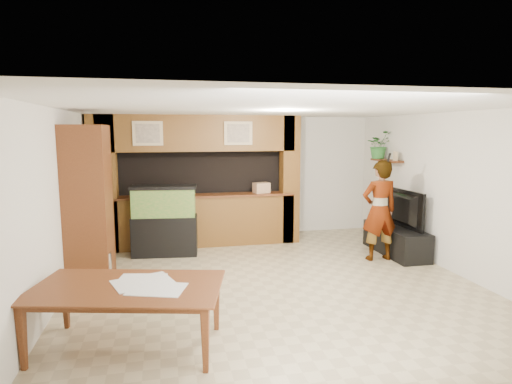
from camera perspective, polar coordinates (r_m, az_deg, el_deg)
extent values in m
plane|color=tan|center=(6.59, 2.48, -12.25)|extent=(6.50, 6.50, 0.00)
plane|color=white|center=(6.18, 2.63, 10.97)|extent=(6.50, 6.50, 0.00)
plane|color=beige|center=(9.41, -2.48, 2.06)|extent=(6.00, 0.00, 6.00)
plane|color=beige|center=(6.22, -25.28, -1.84)|extent=(0.00, 6.50, 6.50)
plane|color=beige|center=(7.59, 25.04, -0.16)|extent=(0.00, 6.50, 6.50)
cube|color=brown|center=(8.63, -7.46, -3.92)|extent=(3.80, 0.35, 1.00)
cube|color=brown|center=(8.54, -7.52, -0.51)|extent=(3.80, 0.43, 0.04)
cube|color=brown|center=(8.45, -7.68, 7.77)|extent=(3.80, 0.35, 0.70)
cube|color=brown|center=(8.55, -19.66, 0.99)|extent=(0.50, 0.35, 2.60)
cube|color=brown|center=(8.85, 4.48, 1.66)|extent=(0.35, 0.35, 2.60)
cube|color=black|center=(9.03, -7.86, 2.70)|extent=(4.20, 0.45, 0.85)
cube|color=tan|center=(8.23, -14.23, 7.59)|extent=(0.55, 0.03, 0.45)
cube|color=tan|center=(8.21, -14.24, 7.59)|extent=(0.43, 0.01, 0.35)
cube|color=tan|center=(8.35, -2.38, 7.83)|extent=(0.55, 0.03, 0.45)
cube|color=tan|center=(8.33, -2.36, 7.83)|extent=(0.43, 0.01, 0.35)
cylinder|color=black|center=(7.12, -23.54, 4.29)|extent=(0.04, 0.25, 0.25)
cylinder|color=white|center=(7.11, -23.34, 4.30)|extent=(0.01, 0.21, 0.21)
cube|color=brown|center=(9.09, 17.01, 4.04)|extent=(0.25, 0.90, 0.04)
cube|color=brown|center=(6.92, -21.39, -1.59)|extent=(0.60, 0.97, 2.38)
cylinder|color=#B2B2B7|center=(6.81, -19.84, -9.76)|extent=(0.28, 0.28, 0.51)
cube|color=black|center=(8.15, -12.04, -5.71)|extent=(1.18, 0.44, 0.74)
cube|color=#32732E|center=(8.03, -12.17, -1.39)|extent=(1.13, 0.41, 0.51)
cube|color=black|center=(7.98, -12.23, 0.63)|extent=(1.18, 0.44, 0.06)
cube|color=black|center=(8.50, 18.14, -6.13)|extent=(0.57, 1.55, 0.52)
imported|color=black|center=(8.38, 18.32, -2.09)|extent=(0.22, 1.23, 0.70)
cube|color=tan|center=(8.79, 18.11, 4.57)|extent=(0.04, 0.13, 0.18)
imported|color=#2C6F2D|center=(9.31, 16.06, 6.06)|extent=(0.60, 0.55, 0.58)
imported|color=#9A7554|center=(7.89, 16.13, -2.38)|extent=(0.66, 0.44, 1.79)
cylinder|color=black|center=(7.66, 17.30, 4.39)|extent=(0.04, 0.10, 0.17)
imported|color=brown|center=(4.86, -16.81, -15.87)|extent=(2.16, 1.52, 0.69)
cube|color=silver|center=(4.59, -13.07, -12.50)|extent=(0.65, 0.56, 0.01)
cube|color=silver|center=(4.82, -14.89, -11.52)|extent=(0.71, 0.61, 0.01)
cube|color=silver|center=(4.91, -15.02, -11.18)|extent=(0.56, 0.46, 0.01)
cube|color=tan|center=(8.71, 0.72, 0.56)|extent=(0.36, 0.28, 0.21)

